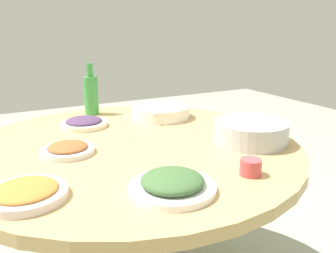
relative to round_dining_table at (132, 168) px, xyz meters
name	(u,v)px	position (x,y,z in m)	size (l,w,h in m)	color
round_dining_table	(132,168)	(0.00, 0.00, 0.00)	(1.33, 1.33, 0.73)	#99999E
rice_bowl	(251,132)	(0.43, -0.21, 0.15)	(0.29, 0.29, 0.10)	#B2B5BA
soup_bowl	(161,112)	(0.29, 0.30, 0.13)	(0.29, 0.29, 0.06)	white
dish_tofu_braise	(26,193)	(-0.43, -0.30, 0.12)	(0.22, 0.22, 0.04)	silver
dish_stirfry	(68,149)	(-0.25, 0.00, 0.12)	(0.19, 0.19, 0.04)	silver
dish_eggplant	(84,123)	(-0.10, 0.32, 0.12)	(0.21, 0.21, 0.04)	silver
dish_greens	(172,184)	(-0.06, -0.45, 0.13)	(0.25, 0.25, 0.06)	white
green_bottle	(90,94)	(0.00, 0.54, 0.21)	(0.07, 0.07, 0.27)	#399041
tea_cup_near	(251,167)	(0.21, -0.46, 0.13)	(0.07, 0.07, 0.05)	#C74449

